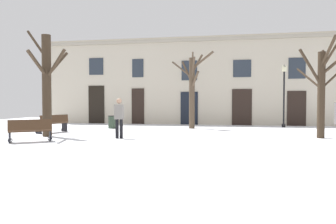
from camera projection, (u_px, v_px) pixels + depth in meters
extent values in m
plane|color=white|center=(159.00, 142.00, 11.95)|extent=(34.44, 34.44, 0.00)
cube|color=#BCB29E|center=(188.00, 81.00, 21.50)|extent=(21.53, 0.40, 6.08)
cube|color=#A09786|center=(187.00, 40.00, 21.17)|extent=(21.53, 0.30, 0.24)
cube|color=black|center=(96.00, 105.00, 22.50)|extent=(1.20, 0.08, 2.75)
cube|color=#262D38|center=(96.00, 66.00, 22.41)|extent=(1.08, 0.06, 1.21)
cube|color=black|center=(138.00, 106.00, 21.96)|extent=(0.90, 0.08, 2.52)
cube|color=#262D38|center=(138.00, 68.00, 21.87)|extent=(0.81, 0.06, 1.29)
cube|color=black|center=(189.00, 108.00, 21.32)|extent=(1.19, 0.08, 2.26)
cube|color=#262D38|center=(189.00, 70.00, 21.24)|extent=(1.07, 0.06, 1.35)
cube|color=black|center=(242.00, 107.00, 20.69)|extent=(1.30, 0.08, 2.43)
cube|color=#262D38|center=(242.00, 68.00, 20.61)|extent=(1.17, 0.06, 1.15)
cube|color=black|center=(296.00, 108.00, 20.09)|extent=(1.18, 0.08, 2.28)
cube|color=#262D38|center=(297.00, 68.00, 20.01)|extent=(1.06, 0.06, 1.36)
cylinder|color=#382B1E|center=(321.00, 95.00, 13.16)|extent=(0.31, 0.31, 3.69)
cylinder|color=#382B1E|center=(322.00, 61.00, 13.49)|extent=(0.43, 0.94, 1.09)
cylinder|color=#382B1E|center=(328.00, 51.00, 12.46)|extent=(0.24, 1.38, 1.11)
cylinder|color=#382B1E|center=(311.00, 67.00, 13.07)|extent=(1.09, 0.42, 1.59)
cylinder|color=#382B1E|center=(336.00, 62.00, 12.80)|extent=(1.13, 0.61, 1.09)
cylinder|color=#382B1E|center=(330.00, 56.00, 12.66)|extent=(0.46, 0.97, 1.03)
cylinder|color=#382B1E|center=(334.00, 76.00, 12.96)|extent=(1.04, 0.29, 1.08)
cylinder|color=#382B1E|center=(309.00, 78.00, 13.82)|extent=(0.79, 1.35, 1.06)
cylinder|color=#4C3D2D|center=(192.00, 93.00, 18.10)|extent=(0.33, 0.33, 4.14)
cylinder|color=#4C3D2D|center=(187.00, 72.00, 18.33)|extent=(0.77, 0.60, 1.35)
cylinder|color=#4C3D2D|center=(182.00, 70.00, 18.01)|extent=(1.21, 0.39, 0.98)
cylinder|color=#4C3D2D|center=(193.00, 68.00, 17.58)|extent=(0.36, 1.04, 1.19)
cylinder|color=#4C3D2D|center=(195.00, 80.00, 17.63)|extent=(0.59, 0.96, 0.94)
cylinder|color=#4C3D2D|center=(197.00, 64.00, 18.20)|extent=(0.72, 0.58, 1.20)
cylinder|color=#4C3D2D|center=(192.00, 61.00, 18.45)|extent=(0.14, 0.92, 1.25)
cylinder|color=#4C3D2D|center=(202.00, 60.00, 17.51)|extent=(1.37, 0.99, 0.92)
cylinder|color=#382B1E|center=(47.00, 86.00, 13.83)|extent=(0.40, 0.40, 4.56)
cylinder|color=#382B1E|center=(55.00, 64.00, 13.45)|extent=(1.30, 0.67, 1.26)
cylinder|color=#382B1E|center=(37.00, 44.00, 14.08)|extent=(1.31, 0.56, 1.42)
cylinder|color=#382B1E|center=(57.00, 64.00, 14.36)|extent=(0.49, 1.34, 1.33)
cylinder|color=#382B1E|center=(38.00, 64.00, 13.19)|extent=(0.21, 1.35, 1.07)
cylinder|color=black|center=(284.00, 100.00, 18.96)|extent=(0.10, 0.10, 3.42)
cylinder|color=black|center=(284.00, 126.00, 19.01)|extent=(0.22, 0.22, 0.20)
cube|color=beige|center=(284.00, 69.00, 18.90)|extent=(0.24, 0.24, 0.36)
cone|color=black|center=(284.00, 66.00, 18.90)|extent=(0.30, 0.30, 0.14)
cylinder|color=#2D3D2D|center=(112.00, 122.00, 18.17)|extent=(0.43, 0.43, 0.72)
torus|color=black|center=(112.00, 116.00, 18.16)|extent=(0.45, 0.45, 0.04)
cube|color=#3D2819|center=(30.00, 131.00, 11.92)|extent=(1.53, 1.24, 0.05)
cube|color=#3D2819|center=(30.00, 125.00, 11.73)|extent=(1.35, 0.99, 0.41)
cube|color=black|center=(50.00, 136.00, 12.22)|extent=(0.28, 0.37, 0.43)
torus|color=black|center=(50.00, 139.00, 12.39)|extent=(0.16, 0.12, 0.17)
cube|color=black|center=(10.00, 137.00, 11.64)|extent=(0.28, 0.37, 0.43)
torus|color=black|center=(10.00, 140.00, 11.80)|extent=(0.16, 0.12, 0.17)
cube|color=#3D2819|center=(52.00, 123.00, 15.62)|extent=(1.00, 1.69, 0.05)
cube|color=#3D2819|center=(55.00, 119.00, 15.52)|extent=(0.69, 1.56, 0.39)
cube|color=black|center=(65.00, 127.00, 16.28)|extent=(0.37, 0.19, 0.47)
torus|color=black|center=(63.00, 130.00, 16.37)|extent=(0.09, 0.17, 0.17)
cube|color=black|center=(39.00, 129.00, 14.98)|extent=(0.37, 0.19, 0.47)
torus|color=black|center=(37.00, 132.00, 15.07)|extent=(0.09, 0.17, 0.17)
cylinder|color=black|center=(121.00, 129.00, 13.10)|extent=(0.14, 0.14, 0.82)
cylinder|color=black|center=(117.00, 129.00, 13.12)|extent=(0.14, 0.14, 0.82)
cube|color=slate|center=(119.00, 112.00, 13.09)|extent=(0.40, 0.26, 0.63)
sphere|color=#9E755B|center=(119.00, 101.00, 13.07)|extent=(0.23, 0.23, 0.23)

